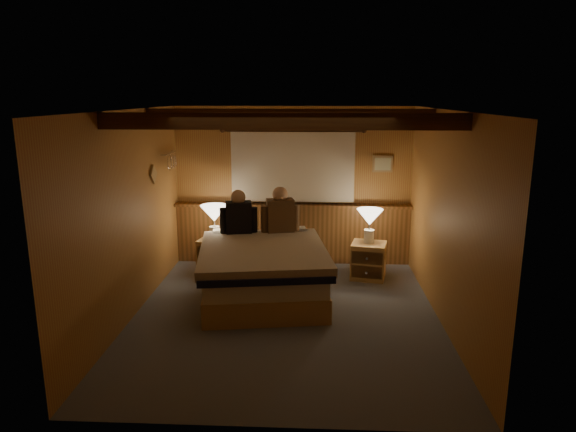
# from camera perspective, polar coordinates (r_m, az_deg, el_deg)

# --- Properties ---
(floor) EXTENTS (4.20, 4.20, 0.00)m
(floor) POSITION_cam_1_polar(r_m,az_deg,el_deg) (6.21, -0.28, -11.04)
(floor) COLOR #4A4F57
(floor) RESTS_ON ground
(ceiling) EXTENTS (4.20, 4.20, 0.00)m
(ceiling) POSITION_cam_1_polar(r_m,az_deg,el_deg) (5.66, -0.30, 11.70)
(ceiling) COLOR #DFAA53
(ceiling) RESTS_ON wall_back
(wall_back) EXTENTS (3.60, 0.00, 3.60)m
(wall_back) POSITION_cam_1_polar(r_m,az_deg,el_deg) (7.87, 0.54, 3.36)
(wall_back) COLOR #B1873F
(wall_back) RESTS_ON floor
(wall_left) EXTENTS (0.00, 4.20, 4.20)m
(wall_left) POSITION_cam_1_polar(r_m,az_deg,el_deg) (6.18, -17.20, -0.01)
(wall_left) COLOR #B1873F
(wall_left) RESTS_ON floor
(wall_right) EXTENTS (0.00, 4.20, 4.20)m
(wall_right) POSITION_cam_1_polar(r_m,az_deg,el_deg) (6.00, 17.16, -0.40)
(wall_right) COLOR #B1873F
(wall_right) RESTS_ON floor
(wall_front) EXTENTS (3.60, 0.00, 3.60)m
(wall_front) POSITION_cam_1_polar(r_m,az_deg,el_deg) (3.81, -2.02, -7.60)
(wall_front) COLOR #B1873F
(wall_front) RESTS_ON floor
(wainscot) EXTENTS (3.60, 0.23, 0.94)m
(wainscot) POSITION_cam_1_polar(r_m,az_deg,el_deg) (7.96, 0.51, -1.79)
(wainscot) COLOR brown
(wainscot) RESTS_ON wall_back
(curtain_window) EXTENTS (2.18, 0.09, 1.11)m
(curtain_window) POSITION_cam_1_polar(r_m,az_deg,el_deg) (7.75, 0.53, 5.61)
(curtain_window) COLOR #492D12
(curtain_window) RESTS_ON wall_back
(ceiling_beams) EXTENTS (3.60, 1.65, 0.16)m
(ceiling_beams) POSITION_cam_1_polar(r_m,az_deg,el_deg) (5.81, -0.22, 10.85)
(ceiling_beams) COLOR #492D12
(ceiling_beams) RESTS_ON ceiling
(coat_rail) EXTENTS (0.05, 0.55, 0.24)m
(coat_rail) POSITION_cam_1_polar(r_m,az_deg,el_deg) (7.55, -12.84, 6.20)
(coat_rail) COLOR silver
(coat_rail) RESTS_ON wall_left
(framed_print) EXTENTS (0.30, 0.04, 0.25)m
(framed_print) POSITION_cam_1_polar(r_m,az_deg,el_deg) (7.86, 10.48, 5.71)
(framed_print) COLOR tan
(framed_print) RESTS_ON wall_back
(bed) EXTENTS (1.81, 2.20, 0.69)m
(bed) POSITION_cam_1_polar(r_m,az_deg,el_deg) (6.67, -2.81, -5.99)
(bed) COLOR #A88648
(bed) RESTS_ON floor
(nightstand_left) EXTENTS (0.53, 0.50, 0.50)m
(nightstand_left) POSITION_cam_1_polar(r_m,az_deg,el_deg) (7.66, -8.04, -4.37)
(nightstand_left) COLOR #A88648
(nightstand_left) RESTS_ON floor
(nightstand_right) EXTENTS (0.55, 0.51, 0.52)m
(nightstand_right) POSITION_cam_1_polar(r_m,az_deg,el_deg) (7.42, 8.92, -4.93)
(nightstand_right) COLOR #A88648
(nightstand_right) RESTS_ON floor
(lamp_left) EXTENTS (0.39, 0.39, 0.51)m
(lamp_left) POSITION_cam_1_polar(r_m,az_deg,el_deg) (7.49, -8.21, 0.05)
(lamp_left) COLOR white
(lamp_left) RESTS_ON nightstand_left
(lamp_right) EXTENTS (0.37, 0.37, 0.48)m
(lamp_right) POSITION_cam_1_polar(r_m,az_deg,el_deg) (7.30, 9.06, -0.35)
(lamp_right) COLOR white
(lamp_right) RESTS_ON nightstand_right
(person_left) EXTENTS (0.51, 0.27, 0.63)m
(person_left) POSITION_cam_1_polar(r_m,az_deg,el_deg) (7.15, -5.51, 0.08)
(person_left) COLOR black
(person_left) RESTS_ON bed
(person_right) EXTENTS (0.54, 0.30, 0.67)m
(person_right) POSITION_cam_1_polar(r_m,az_deg,el_deg) (7.18, -0.88, 0.31)
(person_right) COLOR #4B331E
(person_right) RESTS_ON bed
(duffel_bag) EXTENTS (0.51, 0.37, 0.34)m
(duffel_bag) POSITION_cam_1_polar(r_m,az_deg,el_deg) (6.96, -6.52, -7.05)
(duffel_bag) COLOR black
(duffel_bag) RESTS_ON floor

